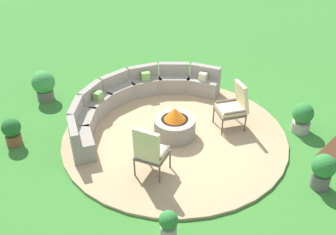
{
  "coord_description": "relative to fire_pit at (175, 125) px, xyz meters",
  "views": [
    {
      "loc": [
        -5.68,
        -5.08,
        5.52
      ],
      "look_at": [
        0.0,
        0.2,
        0.45
      ],
      "focal_mm": 44.91,
      "sensor_mm": 36.0,
      "label": 1
    }
  ],
  "objects": [
    {
      "name": "potted_plant_2",
      "position": [
        -2.19,
        -1.85,
        -0.01
      ],
      "size": [
        0.32,
        0.32,
        0.59
      ],
      "color": "#A89E8E",
      "rests_on": "ground_plane"
    },
    {
      "name": "patio_circle",
      "position": [
        0.0,
        0.0,
        -0.31
      ],
      "size": [
        4.98,
        4.98,
        0.06
      ],
      "primitive_type": "cylinder",
      "color": "tan",
      "rests_on": "ground_plane"
    },
    {
      "name": "potted_plant_0",
      "position": [
        0.71,
        -3.1,
        0.07
      ],
      "size": [
        0.46,
        0.46,
        0.74
      ],
      "color": "#605B56",
      "rests_on": "ground_plane"
    },
    {
      "name": "potted_plant_4",
      "position": [
        -0.99,
        3.56,
        0.09
      ],
      "size": [
        0.58,
        0.58,
        0.78
      ],
      "color": "#605B56",
      "rests_on": "ground_plane"
    },
    {
      "name": "potted_plant_1",
      "position": [
        -2.56,
        2.41,
        0.01
      ],
      "size": [
        0.41,
        0.41,
        0.64
      ],
      "color": "brown",
      "rests_on": "ground_plane"
    },
    {
      "name": "fire_pit",
      "position": [
        0.0,
        0.0,
        0.0
      ],
      "size": [
        0.92,
        0.92,
        0.72
      ],
      "color": "gray",
      "rests_on": "patio_circle"
    },
    {
      "name": "ground_plane",
      "position": [
        0.0,
        0.0,
        -0.34
      ],
      "size": [
        24.0,
        24.0,
        0.0
      ],
      "primitive_type": "plane",
      "color": "#387A2D"
    },
    {
      "name": "lounge_chair_front_right",
      "position": [
        1.19,
        -0.72,
        0.28
      ],
      "size": [
        0.81,
        0.82,
        1.11
      ],
      "rotation": [
        0.0,
        0.0,
        7.3
      ],
      "color": "brown",
      "rests_on": "patio_circle"
    },
    {
      "name": "lounge_chair_front_left",
      "position": [
        -1.29,
        -0.53,
        0.3
      ],
      "size": [
        0.72,
        0.72,
        1.15
      ],
      "rotation": [
        0.0,
        0.0,
        5.05
      ],
      "color": "brown",
      "rests_on": "patio_circle"
    },
    {
      "name": "curved_stone_bench",
      "position": [
        0.12,
        1.51,
        0.01
      ],
      "size": [
        4.4,
        2.0,
        0.73
      ],
      "color": "gray",
      "rests_on": "patio_circle"
    },
    {
      "name": "potted_plant_3",
      "position": [
        2.15,
        -1.92,
        0.04
      ],
      "size": [
        0.47,
        0.47,
        0.71
      ],
      "color": "#A89E8E",
      "rests_on": "ground_plane"
    }
  ]
}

